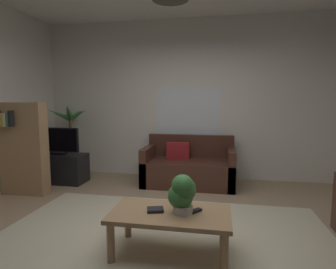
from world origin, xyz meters
TOP-DOWN VIEW (x-y plane):
  - floor at (0.00, 0.00)m, footprint 5.45×4.82m
  - rug at (0.00, -0.20)m, footprint 3.54×2.65m
  - wall_back at (0.00, 2.44)m, footprint 5.57×0.06m
  - window_pane at (-0.01, 2.41)m, footprint 1.15×0.01m
  - couch_under_window at (0.06, 1.94)m, footprint 1.52×0.81m
  - coffee_table at (0.13, -0.28)m, footprint 1.10×0.59m
  - book_on_table_0 at (-0.01, -0.28)m, footprint 0.18×0.15m
  - remote_on_table_0 at (0.34, -0.25)m, footprint 0.14×0.16m
  - potted_plant_on_table at (0.24, -0.29)m, footprint 0.26×0.24m
  - tv_stand at (-2.18, 1.66)m, footprint 0.90×0.44m
  - tv at (-2.18, 1.64)m, footprint 0.74×0.16m
  - potted_palm_corner at (-2.20, 2.11)m, footprint 0.74×0.75m
  - bookshelf_corner at (-2.36, 1.00)m, footprint 0.70×0.31m

SIDE VIEW (x-z plane):
  - floor at x=0.00m, z-range -0.02..0.00m
  - rug at x=0.00m, z-range 0.00..0.01m
  - tv_stand at x=-2.18m, z-range 0.00..0.50m
  - couch_under_window at x=0.06m, z-range -0.13..0.69m
  - coffee_table at x=0.13m, z-range 0.14..0.54m
  - remote_on_table_0 at x=0.34m, z-range 0.40..0.42m
  - book_on_table_0 at x=-0.01m, z-range 0.40..0.43m
  - potted_palm_corner at x=-2.20m, z-range -0.13..1.27m
  - potted_plant_on_table at x=0.24m, z-range 0.42..0.78m
  - bookshelf_corner at x=-2.36m, z-range 0.02..1.42m
  - tv at x=-2.18m, z-range 0.50..0.97m
  - window_pane at x=-0.01m, z-range 0.56..1.66m
  - wall_back at x=0.00m, z-range 0.00..2.89m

